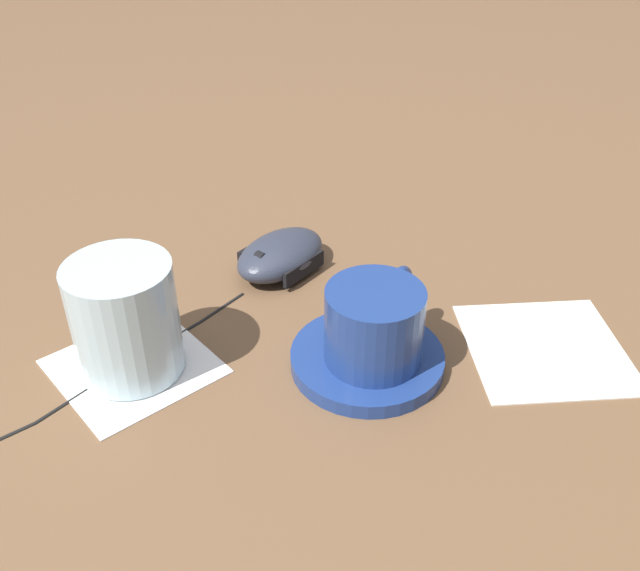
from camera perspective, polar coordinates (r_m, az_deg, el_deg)
name	(u,v)px	position (r m, az deg, el deg)	size (l,w,h in m)	color
ground_plane	(294,363)	(0.59, -2.06, -6.25)	(3.00, 3.00, 0.00)	brown
saucer	(367,359)	(0.58, 3.79, -5.88)	(0.13, 0.13, 0.01)	navy
coffee_cup	(375,323)	(0.56, 4.46, -3.05)	(0.11, 0.08, 0.06)	navy
computer_mouse	(280,255)	(0.69, -3.19, 2.48)	(0.10, 0.07, 0.04)	#2D3342
mouse_cable	(65,400)	(0.59, -19.74, -8.62)	(0.38, 0.04, 0.00)	black
napkin_under_glass	(134,366)	(0.60, -14.67, -6.24)	(0.12, 0.12, 0.00)	white
drinking_glass	(125,319)	(0.57, -15.32, -2.60)	(0.08, 0.08, 0.10)	silver
napkin_spare	(545,348)	(0.63, 17.59, -4.75)	(0.13, 0.13, 0.00)	silver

